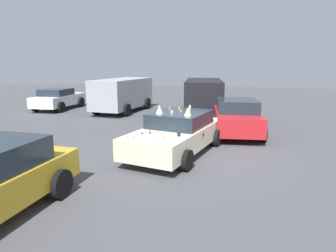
{
  "coord_description": "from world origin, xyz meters",
  "views": [
    {
      "loc": [
        -9.23,
        -1.91,
        2.89
      ],
      "look_at": [
        0.0,
        0.3,
        0.9
      ],
      "focal_mm": 31.74,
      "sensor_mm": 36.0,
      "label": 1
    }
  ],
  "objects_px": {
    "art_car_decorated": "(178,133)",
    "parked_sedan_row_back_far": "(58,99)",
    "parked_van_far_left": "(203,96)",
    "parked_van_behind_left": "(123,93)",
    "parked_sedan_behind_right": "(236,116)"
  },
  "relations": [
    {
      "from": "art_car_decorated",
      "to": "parked_sedan_behind_right",
      "type": "relative_size",
      "value": 1.1
    },
    {
      "from": "parked_sedan_behind_right",
      "to": "parked_sedan_row_back_far",
      "type": "xyz_separation_m",
      "value": [
        4.38,
        11.25,
        -0.05
      ]
    },
    {
      "from": "parked_van_far_left",
      "to": "parked_van_behind_left",
      "type": "height_order",
      "value": "parked_van_far_left"
    },
    {
      "from": "art_car_decorated",
      "to": "parked_sedan_row_back_far",
      "type": "xyz_separation_m",
      "value": [
        7.61,
        9.42,
        0.01
      ]
    },
    {
      "from": "parked_van_behind_left",
      "to": "parked_sedan_behind_right",
      "type": "distance_m",
      "value": 8.15
    },
    {
      "from": "parked_sedan_behind_right",
      "to": "parked_van_behind_left",
      "type": "bearing_deg",
      "value": 50.45
    },
    {
      "from": "art_car_decorated",
      "to": "parked_van_far_left",
      "type": "height_order",
      "value": "parked_van_far_left"
    },
    {
      "from": "parked_van_behind_left",
      "to": "parked_sedan_behind_right",
      "type": "xyz_separation_m",
      "value": [
        -4.43,
        -6.84,
        -0.39
      ]
    },
    {
      "from": "art_car_decorated",
      "to": "parked_van_behind_left",
      "type": "xyz_separation_m",
      "value": [
        7.66,
        5.01,
        0.45
      ]
    },
    {
      "from": "parked_van_far_left",
      "to": "parked_sedan_row_back_far",
      "type": "distance_m",
      "value": 9.42
    },
    {
      "from": "parked_sedan_row_back_far",
      "to": "parked_van_far_left",
      "type": "bearing_deg",
      "value": -93.83
    },
    {
      "from": "art_car_decorated",
      "to": "parked_sedan_row_back_far",
      "type": "height_order",
      "value": "art_car_decorated"
    },
    {
      "from": "parked_van_far_left",
      "to": "parked_sedan_row_back_far",
      "type": "bearing_deg",
      "value": -99.59
    },
    {
      "from": "art_car_decorated",
      "to": "parked_van_far_left",
      "type": "xyz_separation_m",
      "value": [
        7.21,
        0.02,
        0.46
      ]
    },
    {
      "from": "parked_van_far_left",
      "to": "parked_sedan_behind_right",
      "type": "xyz_separation_m",
      "value": [
        -3.98,
        -1.85,
        -0.4
      ]
    }
  ]
}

